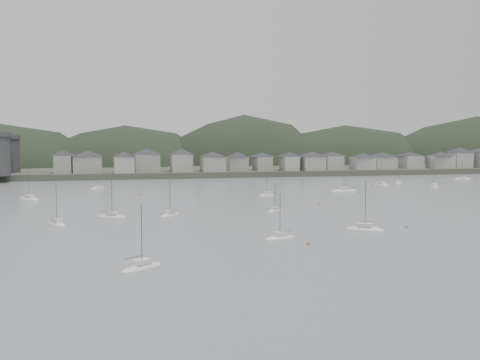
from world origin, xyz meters
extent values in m
plane|color=slate|center=(0.00, 0.00, 0.00)|extent=(900.00, 900.00, 0.00)
cube|color=#383D2D|center=(0.00, 295.00, 1.50)|extent=(900.00, 250.00, 3.00)
ellipsoid|color=black|center=(-110.87, 271.94, -10.14)|extent=(138.98, 92.48, 81.13)
ellipsoid|color=black|center=(-32.30, 272.87, -9.97)|extent=(132.08, 90.41, 79.74)
ellipsoid|color=black|center=(50.65, 272.93, -12.68)|extent=(133.88, 88.37, 101.41)
ellipsoid|color=black|center=(125.95, 267.91, -10.32)|extent=(165.81, 81.78, 82.55)
ellipsoid|color=black|center=(234.44, 265.57, -12.82)|extent=(177.60, 96.61, 102.57)
cylinder|color=#2E2E30|center=(-92.00, 194.00, 11.50)|extent=(10.00, 10.00, 17.00)
cube|color=#2E2E30|center=(-92.00, 180.00, 9.00)|extent=(3.50, 30.00, 12.00)
cube|color=gray|center=(-65.00, 181.96, 7.29)|extent=(8.34, 12.91, 8.59)
pyramid|color=#25262A|center=(-65.00, 181.96, 13.09)|extent=(15.78, 15.78, 3.01)
cube|color=gray|center=(-53.32, 181.32, 7.18)|extent=(13.68, 13.35, 8.36)
pyramid|color=#25262A|center=(-53.32, 181.32, 12.82)|extent=(20.07, 20.07, 2.93)
cube|color=#A09E96|center=(-35.57, 176.02, 7.04)|extent=(9.78, 10.20, 8.08)
pyramid|color=#25262A|center=(-35.57, 176.02, 12.49)|extent=(14.83, 14.83, 2.83)
cube|color=gray|center=(-23.51, 185.65, 7.55)|extent=(12.59, 13.33, 9.09)
pyramid|color=#25262A|center=(-23.51, 185.65, 13.68)|extent=(19.24, 19.24, 3.18)
cube|color=#A09E96|center=(-5.75, 184.10, 7.43)|extent=(10.74, 12.17, 8.87)
pyramid|color=#25262A|center=(-5.75, 184.10, 13.42)|extent=(17.01, 17.01, 3.10)
cube|color=gray|center=(9.92, 177.53, 6.85)|extent=(11.63, 12.09, 7.69)
pyramid|color=#25262A|center=(9.92, 177.53, 12.04)|extent=(17.61, 17.61, 2.69)
cube|color=gray|center=(25.25, 186.19, 6.72)|extent=(10.37, 9.35, 7.44)
pyramid|color=#25262A|center=(25.25, 186.19, 11.74)|extent=(14.65, 14.65, 2.60)
cube|color=gray|center=(38.63, 183.79, 6.61)|extent=(8.24, 12.20, 7.22)
pyramid|color=#25262A|center=(38.63, 183.79, 11.48)|extent=(15.17, 15.17, 2.53)
cube|color=#A09E96|center=(52.50, 178.55, 6.73)|extent=(8.06, 10.91, 7.46)
pyramid|color=#25262A|center=(52.50, 178.55, 11.77)|extent=(14.08, 14.08, 2.61)
cube|color=gray|center=(64.81, 177.06, 6.83)|extent=(11.73, 11.78, 7.66)
pyramid|color=#25262A|center=(64.81, 177.06, 12.00)|extent=(17.46, 17.46, 2.68)
cube|color=#A09E96|center=(80.64, 186.91, 6.67)|extent=(10.19, 13.02, 7.33)
pyramid|color=#25262A|center=(80.64, 186.91, 11.62)|extent=(17.23, 17.23, 2.57)
cube|color=#A09E96|center=(95.55, 178.06, 6.44)|extent=(11.70, 9.81, 6.88)
pyramid|color=#25262A|center=(95.55, 178.06, 11.08)|extent=(15.97, 15.97, 2.41)
cube|color=#A09E96|center=(112.40, 186.91, 6.50)|extent=(12.83, 12.48, 7.00)
pyramid|color=#25262A|center=(112.40, 186.91, 11.22)|extent=(18.79, 18.79, 2.45)
cube|color=#A09E96|center=(130.73, 187.42, 6.48)|extent=(11.07, 13.50, 6.97)
pyramid|color=#25262A|center=(130.73, 187.42, 11.19)|extent=(18.25, 18.25, 2.44)
cube|color=#A09E96|center=(146.02, 179.72, 6.67)|extent=(13.75, 9.12, 7.34)
pyramid|color=#25262A|center=(146.02, 179.72, 11.62)|extent=(16.97, 16.97, 2.57)
cube|color=#A09E96|center=(162.92, 185.95, 7.53)|extent=(11.37, 11.57, 9.05)
pyramid|color=#25262A|center=(162.92, 185.95, 13.63)|extent=(17.03, 17.03, 3.17)
ellipsoid|color=silver|center=(71.75, 111.81, 0.05)|extent=(5.14, 9.05, 1.72)
cube|color=silver|center=(71.75, 111.81, 1.21)|extent=(2.69, 3.44, 0.70)
cylinder|color=#3F3F42|center=(71.75, 111.81, 5.59)|extent=(0.12, 0.12, 10.78)
cylinder|color=#3F3F42|center=(72.20, 113.29, 1.76)|extent=(1.22, 3.74, 0.10)
ellipsoid|color=silver|center=(-68.09, 84.96, 0.05)|extent=(8.80, 9.12, 1.92)
cube|color=silver|center=(-68.09, 84.96, 1.31)|extent=(3.84, 3.90, 0.70)
cylinder|color=#3F3F42|center=(-68.09, 84.96, 6.20)|extent=(0.12, 0.12, 12.01)
cylinder|color=#3F3F42|center=(-69.27, 83.69, 1.86)|extent=(3.02, 3.23, 0.10)
ellipsoid|color=silver|center=(-47.15, 122.10, 0.05)|extent=(7.01, 7.26, 1.53)
cube|color=silver|center=(-47.15, 122.10, 1.12)|extent=(3.06, 3.11, 0.70)
cylinder|color=#3F3F42|center=(-47.15, 122.10, 4.98)|extent=(0.12, 0.12, 9.56)
cylinder|color=#3F3F42|center=(-46.21, 121.10, 1.67)|extent=(2.42, 2.58, 0.10)
ellipsoid|color=silver|center=(10.87, 79.98, 0.05)|extent=(7.08, 4.75, 1.36)
cube|color=silver|center=(10.87, 79.98, 1.03)|extent=(2.78, 2.33, 0.70)
cylinder|color=#3F3F42|center=(10.87, 79.98, 4.44)|extent=(0.12, 0.12, 8.48)
cylinder|color=#3F3F42|center=(9.76, 80.48, 1.58)|extent=(2.83, 1.34, 0.10)
ellipsoid|color=silver|center=(128.29, 134.67, 0.05)|extent=(7.63, 7.10, 1.58)
cube|color=silver|center=(128.29, 134.67, 1.14)|extent=(3.23, 3.13, 0.70)
cylinder|color=#3F3F42|center=(128.29, 134.67, 5.14)|extent=(0.12, 0.12, 9.89)
cylinder|color=#3F3F42|center=(127.21, 133.74, 1.69)|extent=(2.75, 2.41, 0.10)
ellipsoid|color=silver|center=(-54.28, 27.06, 0.05)|extent=(5.78, 7.87, 1.53)
cube|color=silver|center=(-54.28, 27.06, 1.11)|extent=(2.75, 3.15, 0.70)
cylinder|color=#3F3F42|center=(-54.28, 27.06, 4.97)|extent=(0.12, 0.12, 9.54)
cylinder|color=#3F3F42|center=(-54.93, 25.85, 1.66)|extent=(1.72, 3.07, 0.10)
ellipsoid|color=silver|center=(-42.02, 36.66, 0.05)|extent=(7.99, 5.63, 1.54)
cube|color=silver|center=(-42.02, 36.66, 1.12)|extent=(3.17, 2.71, 0.70)
cylinder|color=#3F3F42|center=(-42.02, 36.66, 5.01)|extent=(0.12, 0.12, 9.62)
cylinder|color=#3F3F42|center=(-43.26, 36.05, 1.67)|extent=(3.15, 1.63, 0.10)
ellipsoid|color=silver|center=(88.25, 98.08, 0.05)|extent=(3.44, 7.93, 1.53)
cube|color=silver|center=(88.25, 98.08, 1.12)|extent=(2.03, 2.88, 0.70)
cylinder|color=#3F3F42|center=(88.25, 98.08, 4.99)|extent=(0.12, 0.12, 9.59)
cylinder|color=#3F3F42|center=(88.07, 99.45, 1.67)|extent=(0.55, 3.43, 0.10)
ellipsoid|color=silver|center=(10.54, 4.24, 0.05)|extent=(8.57, 6.92, 1.70)
cube|color=silver|center=(10.54, 4.24, 1.20)|extent=(3.50, 3.19, 0.70)
cylinder|color=#3F3F42|center=(10.54, 4.24, 5.50)|extent=(0.12, 0.12, 10.59)
cylinder|color=#3F3F42|center=(11.81, 5.07, 1.75)|extent=(3.24, 2.18, 0.10)
ellipsoid|color=silver|center=(1.09, 38.89, 0.05)|extent=(6.23, 5.16, 1.24)
cube|color=silver|center=(1.09, 38.89, 0.97)|extent=(2.56, 2.36, 0.70)
cylinder|color=#3F3F42|center=(1.09, 38.89, 4.07)|extent=(0.12, 0.12, 7.75)
cylinder|color=#3F3F42|center=(2.01, 38.26, 1.52)|extent=(2.35, 1.67, 0.10)
ellipsoid|color=silver|center=(-10.22, -1.11, 0.05)|extent=(7.27, 4.04, 1.39)
cube|color=silver|center=(-10.22, -1.11, 1.04)|extent=(2.75, 2.13, 0.70)
cylinder|color=#3F3F42|center=(-10.22, -1.11, 4.53)|extent=(0.12, 0.12, 8.66)
cylinder|color=#3F3F42|center=(-9.02, -1.45, 1.59)|extent=(3.03, 0.96, 0.10)
ellipsoid|color=silver|center=(-37.87, -20.00, 0.05)|extent=(7.55, 6.47, 1.52)
cube|color=silver|center=(-37.87, -20.00, 1.11)|extent=(3.13, 2.92, 0.70)
cylinder|color=#3F3F42|center=(-37.87, -20.00, 4.95)|extent=(0.12, 0.12, 9.49)
cylinder|color=#3F3F42|center=(-38.97, -19.19, 1.66)|extent=(2.81, 2.11, 0.10)
ellipsoid|color=silver|center=(83.70, 117.76, 0.05)|extent=(6.90, 7.05, 1.50)
cube|color=silver|center=(83.70, 117.76, 1.10)|extent=(3.00, 3.03, 0.70)
cylinder|color=#3F3F42|center=(83.70, 117.76, 4.87)|extent=(0.12, 0.12, 9.35)
cylinder|color=#3F3F42|center=(82.77, 118.74, 1.65)|extent=(2.40, 2.50, 0.10)
ellipsoid|color=silver|center=(-27.66, 36.24, 0.05)|extent=(6.76, 7.21, 1.50)
cube|color=silver|center=(-27.66, 36.24, 1.10)|extent=(2.97, 3.06, 0.70)
cylinder|color=#3F3F42|center=(-27.66, 36.24, 4.89)|extent=(0.12, 0.12, 9.37)
cylinder|color=#3F3F42|center=(-26.77, 35.23, 1.65)|extent=(2.31, 2.60, 0.10)
ellipsoid|color=silver|center=(43.45, 87.77, 0.05)|extent=(10.36, 3.85, 2.04)
cube|color=silver|center=(43.45, 87.77, 1.37)|extent=(3.69, 2.45, 0.70)
cylinder|color=#3F3F42|center=(43.45, 87.77, 6.57)|extent=(0.12, 0.12, 12.73)
cylinder|color=#3F3F42|center=(45.28, 87.87, 1.92)|extent=(4.58, 0.37, 0.10)
sphere|color=#BB643E|center=(21.37, 5.86, 0.15)|extent=(0.70, 0.70, 0.70)
sphere|color=#BB643E|center=(63.23, 103.73, 0.15)|extent=(0.70, 0.70, 0.70)
sphere|color=#BB643E|center=(-79.68, 116.71, 0.15)|extent=(0.70, 0.70, 0.70)
sphere|color=#BB643E|center=(-32.20, 91.81, 0.15)|extent=(0.70, 0.70, 0.70)
sphere|color=#BB643E|center=(19.66, 52.79, 0.15)|extent=(0.70, 0.70, 0.70)
sphere|color=#BB643E|center=(-6.81, -7.78, 0.15)|extent=(0.70, 0.70, 0.70)
camera|label=1|loc=(-42.22, -101.04, 19.14)|focal=40.55mm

